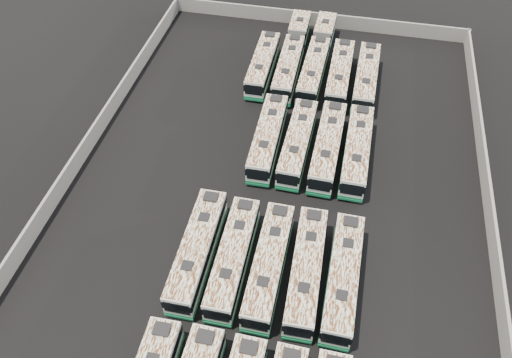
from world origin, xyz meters
The scene contains 16 objects.
ground centered at (0.00, 0.00, 0.00)m, with size 140.00×140.00×0.00m, color black.
perimeter_wall centered at (0.00, 0.00, 1.10)m, with size 45.20×73.20×2.20m.
bus_midfront_far_left centered at (-5.41, -8.86, 1.83)m, with size 2.84×12.76×3.59m.
bus_midfront_left centered at (-1.91, -8.94, 1.79)m, with size 2.73×12.42×3.50m.
bus_midfront_center centered at (1.50, -9.02, 1.81)m, with size 2.70×12.54×3.53m.
bus_midfront_right centered at (4.94, -8.88, 1.81)m, with size 2.97×12.61×3.54m.
bus_midfront_far_right centered at (8.28, -8.91, 1.80)m, with size 2.79×12.54×3.53m.
bus_midback_left centered at (-1.94, 7.79, 1.82)m, with size 2.84×12.67×3.56m.
bus_midback_center centered at (1.54, 7.69, 1.79)m, with size 2.93×12.51×3.51m.
bus_midback_right centered at (4.96, 7.73, 1.84)m, with size 2.98×12.83×3.60m.
bus_midback_far_right centered at (8.25, 7.80, 1.83)m, with size 2.82×12.71×3.58m.
bus_back_far_left centered at (-5.44, 21.88, 1.77)m, with size 2.70×12.29×3.46m.
bus_back_left centered at (-1.94, 25.00, 1.79)m, with size 2.81×19.36×3.51m.
bus_back_center centered at (1.53, 25.19, 1.80)m, with size 3.14×19.50×3.53m.
bus_back_right centered at (4.92, 21.74, 1.82)m, with size 2.72×12.65×3.56m.
bus_back_far_right centered at (8.38, 21.71, 1.82)m, with size 2.89×12.65×3.55m.
Camera 1 is at (5.62, -33.83, 40.99)m, focal length 35.00 mm.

